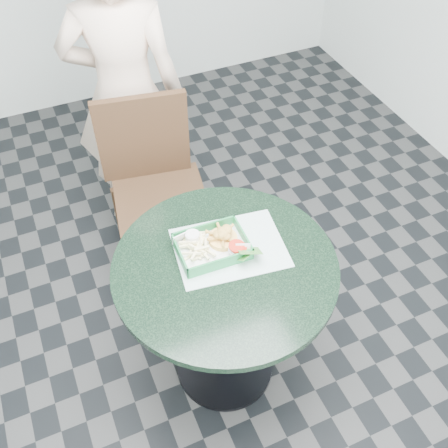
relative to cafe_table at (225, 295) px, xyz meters
name	(u,v)px	position (x,y,z in m)	size (l,w,h in m)	color
floor	(225,366)	(0.00, 0.00, -0.58)	(4.00, 5.00, 0.02)	#303335
cafe_table	(225,295)	(0.00, 0.00, 0.00)	(0.84, 0.84, 0.75)	black
dining_chair	(154,177)	(-0.02, 0.83, -0.05)	(0.45, 0.45, 0.93)	#53381F
diner_person	(124,83)	(-0.03, 1.17, 0.30)	(0.64, 0.42, 1.75)	beige
placemat	(230,251)	(0.05, 0.07, 0.17)	(0.41, 0.31, 0.00)	#AAC4C2
food_basket	(212,252)	(-0.02, 0.08, 0.19)	(0.26, 0.19, 0.05)	#1D793D
crab_sandwich	(222,238)	(0.03, 0.10, 0.22)	(0.11, 0.11, 0.07)	#EAAF54
fries_pile	(196,249)	(-0.08, 0.10, 0.21)	(0.11, 0.11, 0.04)	#FFF1AD
sauce_ramekin	(192,240)	(-0.08, 0.14, 0.22)	(0.05, 0.05, 0.03)	silver
garnish_cup	(241,253)	(0.07, 0.01, 0.21)	(0.11, 0.10, 0.04)	silver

